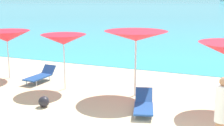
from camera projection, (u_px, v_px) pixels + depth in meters
name	position (u px, v px, depth m)	size (l,w,h in m)	color
ground_plane	(204.00, 69.00, 15.97)	(50.00, 100.00, 0.30)	beige
umbrella_2	(7.00, 36.00, 13.34)	(2.13, 2.13, 2.08)	silver
umbrella_3	(64.00, 40.00, 11.69)	(1.82, 1.82, 2.13)	silver
umbrella_4	(136.00, 36.00, 10.87)	(2.37, 2.37, 2.35)	silver
lounge_chair_10	(40.00, 75.00, 13.05)	(0.65, 1.59, 0.59)	#1E478C
lounge_chair_11	(144.00, 104.00, 9.70)	(1.00, 1.70, 0.57)	#1E478C
beachgoer_3	(222.00, 111.00, 7.22)	(0.33, 0.33, 1.75)	#A3704C
beach_ball	(44.00, 102.00, 10.12)	(0.36, 0.36, 0.36)	#26262D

